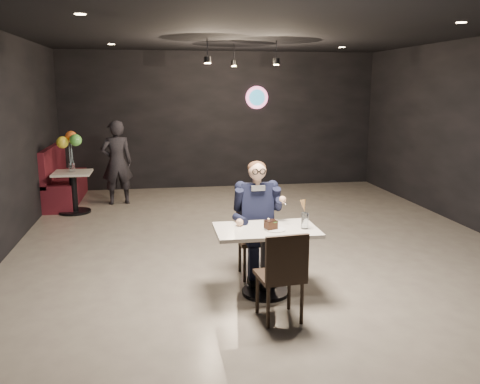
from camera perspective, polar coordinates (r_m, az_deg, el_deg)
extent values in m
plane|color=gray|center=(7.34, 2.47, -6.05)|extent=(9.00, 9.00, 0.00)
cube|color=black|center=(8.98, -0.07, 15.83)|extent=(1.40, 1.20, 0.36)
cube|color=silver|center=(5.60, 2.93, -7.78)|extent=(1.10, 0.70, 0.75)
cube|color=black|center=(6.09, 1.83, -5.31)|extent=(0.42, 0.46, 0.92)
cube|color=black|center=(5.01, 4.45, -9.18)|extent=(0.47, 0.50, 0.92)
cube|color=black|center=(6.01, 1.85, -2.95)|extent=(0.60, 0.80, 1.44)
cylinder|color=white|center=(5.41, 4.01, -4.26)|extent=(0.22, 0.22, 0.01)
cube|color=black|center=(5.42, 3.48, -3.71)|extent=(0.15, 0.13, 0.08)
ellipsoid|color=green|center=(5.39, 3.86, -3.38)|extent=(0.06, 0.04, 0.01)
cylinder|color=silver|center=(5.49, 7.29, -3.22)|extent=(0.08, 0.08, 0.17)
cone|color=tan|center=(5.48, 7.17, -1.54)|extent=(0.08, 0.08, 0.13)
cube|color=#4E101C|center=(10.60, -19.05, 1.96)|extent=(0.56, 2.23, 1.11)
cube|color=silver|center=(9.61, -18.19, 0.16)|extent=(0.65, 0.65, 0.82)
cylinder|color=silver|center=(9.53, -18.35, 2.64)|extent=(0.11, 0.11, 0.16)
cube|color=yellow|center=(9.48, -18.50, 4.94)|extent=(0.38, 0.38, 0.63)
imported|color=black|center=(10.04, -13.66, 3.24)|extent=(0.66, 0.49, 1.62)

